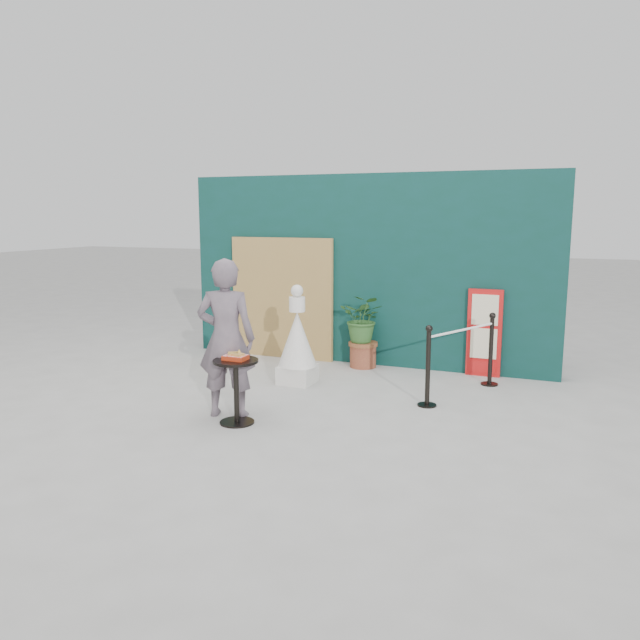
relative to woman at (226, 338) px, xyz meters
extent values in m
plane|color=#ADAAA5|center=(0.66, 0.09, -0.94)|extent=(60.00, 60.00, 0.00)
cube|color=#0B332B|center=(0.66, 3.24, 0.56)|extent=(6.00, 0.30, 3.00)
cube|color=tan|center=(-0.74, 3.03, 0.06)|extent=(1.80, 0.08, 2.00)
imported|color=slate|center=(0.00, 0.00, 0.00)|extent=(0.79, 0.63, 1.88)
cube|color=red|center=(2.56, 3.05, -0.29)|extent=(0.50, 0.06, 1.30)
cube|color=beige|center=(2.56, 3.02, 0.06)|extent=(0.38, 0.02, 0.45)
cube|color=beige|center=(2.56, 3.02, -0.44)|extent=(0.38, 0.02, 0.45)
cube|color=red|center=(2.56, 3.02, -0.79)|extent=(0.38, 0.02, 0.18)
cube|color=silver|center=(0.17, 1.64, -0.81)|extent=(0.47, 0.47, 0.26)
cone|color=white|center=(0.17, 1.64, -0.30)|extent=(0.55, 0.55, 0.77)
cylinder|color=white|center=(0.17, 1.64, 0.19)|extent=(0.22, 0.22, 0.21)
sphere|color=silver|center=(0.17, 1.64, 0.38)|extent=(0.17, 0.17, 0.17)
cylinder|color=black|center=(0.24, -0.20, -0.93)|extent=(0.40, 0.40, 0.02)
cylinder|color=black|center=(0.24, -0.20, -0.58)|extent=(0.06, 0.06, 0.72)
cylinder|color=black|center=(0.24, -0.20, -0.21)|extent=(0.52, 0.52, 0.03)
cube|color=#B42E13|center=(0.24, -0.20, -0.17)|extent=(0.26, 0.19, 0.05)
cube|color=red|center=(0.24, -0.20, -0.14)|extent=(0.24, 0.17, 0.00)
cube|color=#BE8845|center=(0.20, -0.19, -0.12)|extent=(0.15, 0.14, 0.02)
cube|color=gold|center=(0.29, -0.22, -0.12)|extent=(0.13, 0.13, 0.02)
cone|color=gold|center=(0.26, -0.15, -0.11)|extent=(0.06, 0.06, 0.06)
cylinder|color=#955531|center=(0.74, 2.89, -0.77)|extent=(0.41, 0.41, 0.34)
cylinder|color=brown|center=(0.74, 2.89, -0.57)|extent=(0.46, 0.46, 0.06)
imported|color=#2E5C27|center=(0.74, 2.89, -0.17)|extent=(0.68, 0.59, 0.75)
cylinder|color=black|center=(2.12, 1.28, -0.93)|extent=(0.24, 0.24, 0.02)
cylinder|color=black|center=(2.12, 1.28, -0.46)|extent=(0.06, 0.06, 0.96)
sphere|color=black|center=(2.12, 1.28, 0.05)|extent=(0.09, 0.09, 0.09)
cylinder|color=black|center=(2.72, 2.58, -0.93)|extent=(0.24, 0.24, 0.02)
cylinder|color=black|center=(2.72, 2.58, -0.46)|extent=(0.06, 0.06, 0.96)
sphere|color=black|center=(2.72, 2.58, 0.05)|extent=(0.09, 0.09, 0.09)
cylinder|color=white|center=(2.42, 1.93, -0.06)|extent=(0.63, 1.31, 0.03)
camera|label=1|loc=(3.74, -6.22, 1.45)|focal=35.00mm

